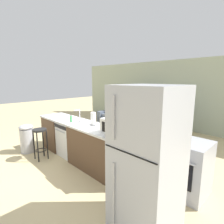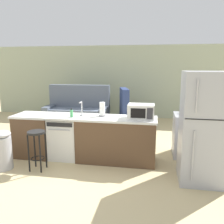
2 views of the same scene
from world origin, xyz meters
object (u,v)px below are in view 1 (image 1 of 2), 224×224
(paper_towel_roll, at_px, (93,119))
(trash_bin, at_px, (27,138))
(couch, at_px, (125,119))
(refrigerator, at_px, (147,162))
(soap_bottle, at_px, (71,119))
(stove_range, at_px, (184,166))
(bar_stool, at_px, (40,138))
(dishwasher, at_px, (72,138))
(kettle, at_px, (180,132))
(microwave, at_px, (116,126))
(armchair, at_px, (166,128))

(paper_towel_roll, relative_size, trash_bin, 0.38)
(trash_bin, bearing_deg, couch, 84.91)
(refrigerator, distance_m, trash_bin, 3.59)
(refrigerator, bearing_deg, soap_bottle, 169.50)
(refrigerator, xyz_separation_m, soap_bottle, (-2.41, 0.45, 0.06))
(stove_range, bearing_deg, bar_stool, -157.21)
(dishwasher, distance_m, paper_towel_roll, 0.99)
(couch, bearing_deg, kettle, -33.92)
(stove_range, xyz_separation_m, microwave, (-1.05, -0.55, 0.59))
(trash_bin, distance_m, armchair, 4.07)
(dishwasher, height_order, couch, couch)
(paper_towel_roll, height_order, bar_stool, paper_towel_roll)
(refrigerator, xyz_separation_m, kettle, (-0.17, 1.23, 0.07))
(kettle, bearing_deg, refrigerator, -82.32)
(dishwasher, relative_size, trash_bin, 1.14)
(trash_bin, bearing_deg, stove_range, 20.04)
(paper_towel_roll, bearing_deg, couch, 117.95)
(paper_towel_roll, bearing_deg, dishwasher, -173.18)
(paper_towel_roll, relative_size, armchair, 0.24)
(paper_towel_roll, xyz_separation_m, soap_bottle, (-0.58, -0.19, -0.07))
(refrigerator, height_order, armchair, refrigerator)
(dishwasher, xyz_separation_m, armchair, (1.07, 2.79, -0.07))
(microwave, xyz_separation_m, trash_bin, (-2.50, -0.74, -0.66))
(stove_range, xyz_separation_m, refrigerator, (-0.00, -1.10, 0.46))
(couch, bearing_deg, stove_range, -34.15)
(refrigerator, relative_size, paper_towel_roll, 6.47)
(stove_range, distance_m, kettle, 0.57)
(refrigerator, height_order, paper_towel_roll, refrigerator)
(paper_towel_roll, distance_m, kettle, 1.77)
(refrigerator, height_order, couch, refrigerator)
(bar_stool, height_order, trash_bin, same)
(stove_range, relative_size, microwave, 1.80)
(dishwasher, bearing_deg, refrigerator, -11.93)
(refrigerator, bearing_deg, trash_bin, -176.83)
(kettle, distance_m, couch, 3.75)
(couch, bearing_deg, trash_bin, -95.09)
(soap_bottle, distance_m, trash_bin, 1.44)
(dishwasher, xyz_separation_m, couch, (-0.64, 2.75, -0.03))
(paper_towel_roll, bearing_deg, kettle, 19.41)
(couch, bearing_deg, paper_towel_roll, -62.05)
(refrigerator, relative_size, microwave, 3.65)
(refrigerator, distance_m, bar_stool, 2.92)
(bar_stool, bearing_deg, trash_bin, -173.09)
(refrigerator, xyz_separation_m, armchair, (-1.53, 3.34, -0.56))
(armchair, bearing_deg, soap_bottle, -106.93)
(dishwasher, distance_m, bar_stool, 0.74)
(microwave, relative_size, couch, 0.25)
(bar_stool, height_order, armchair, armchair)
(microwave, xyz_separation_m, paper_towel_roll, (-0.78, 0.09, -0.00))
(soap_bottle, height_order, kettle, kettle)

